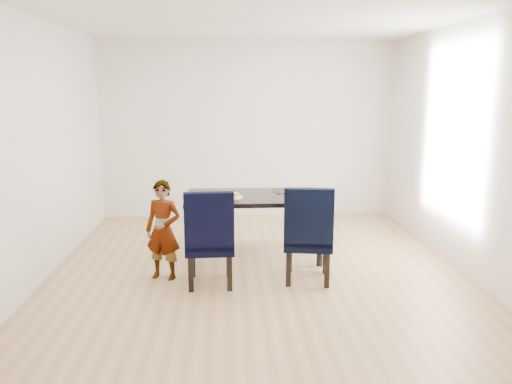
{
  "coord_description": "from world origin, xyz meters",
  "views": [
    {
      "loc": [
        -0.3,
        -5.22,
        1.96
      ],
      "look_at": [
        0.0,
        0.2,
        0.85
      ],
      "focal_mm": 35.0,
      "sensor_mm": 36.0,
      "label": 1
    }
  ],
  "objects": [
    {
      "name": "wall_front",
      "position": [
        0.0,
        -2.5,
        1.35
      ],
      "size": [
        4.5,
        0.01,
        2.7
      ],
      "primitive_type": "cube",
      "color": "white",
      "rests_on": "ground"
    },
    {
      "name": "wall_right",
      "position": [
        2.25,
        0.0,
        1.35
      ],
      "size": [
        0.01,
        5.0,
        2.7
      ],
      "primitive_type": "cube",
      "color": "silver",
      "rests_on": "ground"
    },
    {
      "name": "floor",
      "position": [
        0.0,
        0.0,
        -0.01
      ],
      "size": [
        4.5,
        5.0,
        0.01
      ],
      "primitive_type": "cube",
      "color": "tan",
      "rests_on": "ground"
    },
    {
      "name": "laptop",
      "position": [
        0.55,
        0.52,
        0.76
      ],
      "size": [
        0.38,
        0.27,
        0.03
      ],
      "primitive_type": "imported",
      "rotation": [
        0.0,
        0.0,
        3.3
      ],
      "color": "black",
      "rests_on": "dining_table"
    },
    {
      "name": "plate",
      "position": [
        -0.26,
        0.38,
        0.76
      ],
      "size": [
        0.28,
        0.28,
        0.01
      ],
      "primitive_type": "cylinder",
      "rotation": [
        0.0,
        0.0,
        0.18
      ],
      "color": "white",
      "rests_on": "dining_table"
    },
    {
      "name": "dining_table",
      "position": [
        0.0,
        0.5,
        0.38
      ],
      "size": [
        1.6,
        0.9,
        0.75
      ],
      "primitive_type": "cube",
      "color": "black",
      "rests_on": "floor"
    },
    {
      "name": "cable_tangle",
      "position": [
        0.35,
        0.59,
        0.75
      ],
      "size": [
        0.16,
        0.16,
        0.01
      ],
      "primitive_type": "torus",
      "rotation": [
        0.0,
        0.0,
        -0.04
      ],
      "color": "black",
      "rests_on": "dining_table"
    },
    {
      "name": "chair_left",
      "position": [
        -0.5,
        -0.34,
        0.5
      ],
      "size": [
        0.49,
        0.51,
        1.0
      ],
      "primitive_type": "cube",
      "rotation": [
        0.0,
        0.0,
        0.02
      ],
      "color": "black",
      "rests_on": "floor"
    },
    {
      "name": "wall_back",
      "position": [
        0.0,
        2.5,
        1.35
      ],
      "size": [
        4.5,
        0.01,
        2.7
      ],
      "primitive_type": "cube",
      "color": "white",
      "rests_on": "ground"
    },
    {
      "name": "wall_left",
      "position": [
        -2.25,
        0.0,
        1.35
      ],
      "size": [
        0.01,
        5.0,
        2.7
      ],
      "primitive_type": "cube",
      "color": "white",
      "rests_on": "ground"
    },
    {
      "name": "child",
      "position": [
        -0.99,
        -0.15,
        0.53
      ],
      "size": [
        0.44,
        0.36,
        1.05
      ],
      "primitive_type": "imported",
      "rotation": [
        0.0,
        0.0,
        -0.31
      ],
      "color": "#E05D12",
      "rests_on": "floor"
    },
    {
      "name": "chair_right",
      "position": [
        0.52,
        -0.28,
        0.51
      ],
      "size": [
        0.56,
        0.58,
        1.02
      ],
      "primitive_type": "cube",
      "rotation": [
        0.0,
        0.0,
        -0.15
      ],
      "color": "black",
      "rests_on": "floor"
    },
    {
      "name": "ceiling",
      "position": [
        0.0,
        0.0,
        2.71
      ],
      "size": [
        4.5,
        5.0,
        0.01
      ],
      "primitive_type": "cube",
      "color": "white",
      "rests_on": "wall_back"
    },
    {
      "name": "sandwich",
      "position": [
        -0.26,
        0.36,
        0.79
      ],
      "size": [
        0.16,
        0.1,
        0.06
      ],
      "primitive_type": "ellipsoid",
      "rotation": [
        0.0,
        0.0,
        0.19
      ],
      "color": "#C27845",
      "rests_on": "plate"
    }
  ]
}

